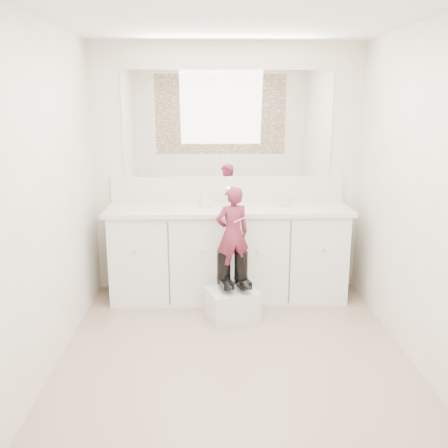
{
  "coord_description": "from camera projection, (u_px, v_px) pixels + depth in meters",
  "views": [
    {
      "loc": [
        -0.18,
        -3.35,
        1.87
      ],
      "look_at": [
        -0.05,
        0.84,
        0.82
      ],
      "focal_mm": 40.0,
      "sensor_mm": 36.0,
      "label": 1
    }
  ],
  "objects": [
    {
      "name": "toothbrush",
      "position": [
        241.0,
        219.0,
        4.12
      ],
      "size": [
        0.13,
        0.05,
        0.06
      ],
      "primitive_type": "cylinder",
      "rotation": [
        0.0,
        1.22,
        0.31
      ],
      "color": "#D15181",
      "rests_on": "toddler"
    },
    {
      "name": "wall_front",
      "position": [
        255.0,
        275.0,
        1.96
      ],
      "size": [
        2.6,
        0.0,
        2.6
      ],
      "primitive_type": "plane",
      "rotation": [
        -1.57,
        0.0,
        0.0
      ],
      "color": "beige",
      "rests_on": "floor"
    },
    {
      "name": "wall_left",
      "position": [
        44.0,
        201.0,
        3.38
      ],
      "size": [
        0.0,
        3.0,
        3.0
      ],
      "primitive_type": "plane",
      "rotation": [
        1.57,
        0.0,
        1.57
      ],
      "color": "beige",
      "rests_on": "floor"
    },
    {
      "name": "toddler",
      "position": [
        232.0,
        233.0,
        4.23
      ],
      "size": [
        0.34,
        0.27,
        0.81
      ],
      "primitive_type": "imported",
      "rotation": [
        0.0,
        0.0,
        3.45
      ],
      "color": "#A6334D",
      "rests_on": "step_stool"
    },
    {
      "name": "floor",
      "position": [
        235.0,
        359.0,
        3.7
      ],
      "size": [
        3.0,
        3.0,
        0.0
      ],
      "primitive_type": "plane",
      "color": "#937560",
      "rests_on": "ground"
    },
    {
      "name": "faucet",
      "position": [
        228.0,
        199.0,
        4.81
      ],
      "size": [
        0.08,
        0.08,
        0.1
      ],
      "primitive_type": "cylinder",
      "color": "silver",
      "rests_on": "countertop"
    },
    {
      "name": "cup",
      "position": [
        286.0,
        200.0,
        4.72
      ],
      "size": [
        0.14,
        0.14,
        0.11
      ],
      "primitive_type": "imported",
      "rotation": [
        0.0,
        0.0,
        0.3
      ],
      "color": "beige",
      "rests_on": "countertop"
    },
    {
      "name": "step_stool",
      "position": [
        232.0,
        304.0,
        4.37
      ],
      "size": [
        0.49,
        0.45,
        0.26
      ],
      "primitive_type": "cube",
      "rotation": [
        0.0,
        0.0,
        0.31
      ],
      "color": "silver",
      "rests_on": "floor"
    },
    {
      "name": "boot_right",
      "position": [
        241.0,
        271.0,
        4.32
      ],
      "size": [
        0.19,
        0.25,
        0.34
      ],
      "primitive_type": null,
      "rotation": [
        0.0,
        0.0,
        0.31
      ],
      "color": "black",
      "rests_on": "step_stool"
    },
    {
      "name": "wall_back",
      "position": [
        227.0,
        170.0,
        4.87
      ],
      "size": [
        2.6,
        0.0,
        2.6
      ],
      "primitive_type": "plane",
      "rotation": [
        1.57,
        0.0,
        0.0
      ],
      "color": "beige",
      "rests_on": "floor"
    },
    {
      "name": "soap_bottle",
      "position": [
        205.0,
        197.0,
        4.66
      ],
      "size": [
        0.11,
        0.11,
        0.19
      ],
      "primitive_type": "imported",
      "rotation": [
        0.0,
        0.0,
        0.29
      ],
      "color": "beige",
      "rests_on": "countertop"
    },
    {
      "name": "dot_panel",
      "position": [
        257.0,
        160.0,
        1.86
      ],
      "size": [
        2.0,
        0.01,
        1.2
      ],
      "primitive_type": "cube",
      "color": "#472819",
      "rests_on": "wall_front"
    },
    {
      "name": "vanity_cabinet",
      "position": [
        228.0,
        254.0,
        4.79
      ],
      "size": [
        2.2,
        0.55,
        0.85
      ],
      "primitive_type": "cube",
      "color": "silver",
      "rests_on": "floor"
    },
    {
      "name": "countertop",
      "position": [
        229.0,
        210.0,
        4.67
      ],
      "size": [
        2.28,
        0.58,
        0.04
      ],
      "primitive_type": "cube",
      "color": "beige",
      "rests_on": "vanity_cabinet"
    },
    {
      "name": "wall_right",
      "position": [
        423.0,
        199.0,
        3.45
      ],
      "size": [
        0.0,
        3.0,
        3.0
      ],
      "primitive_type": "plane",
      "rotation": [
        1.57,
        0.0,
        -1.57
      ],
      "color": "beige",
      "rests_on": "floor"
    },
    {
      "name": "mirror",
      "position": [
        228.0,
        125.0,
        4.75
      ],
      "size": [
        2.0,
        0.02,
        1.0
      ],
      "primitive_type": "cube",
      "color": "white",
      "rests_on": "wall_back"
    },
    {
      "name": "boot_left",
      "position": [
        224.0,
        271.0,
        4.31
      ],
      "size": [
        0.19,
        0.25,
        0.34
      ],
      "primitive_type": null,
      "rotation": [
        0.0,
        0.0,
        0.31
      ],
      "color": "black",
      "rests_on": "step_stool"
    },
    {
      "name": "backsplash",
      "position": [
        228.0,
        189.0,
        4.9
      ],
      "size": [
        2.28,
        0.03,
        0.25
      ],
      "primitive_type": "cube",
      "color": "beige",
      "rests_on": "countertop"
    },
    {
      "name": "ceiling",
      "position": [
        237.0,
        13.0,
        3.12
      ],
      "size": [
        3.0,
        3.0,
        0.0
      ],
      "primitive_type": "plane",
      "rotation": [
        3.14,
        0.0,
        0.0
      ],
      "color": "white",
      "rests_on": "wall_back"
    }
  ]
}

